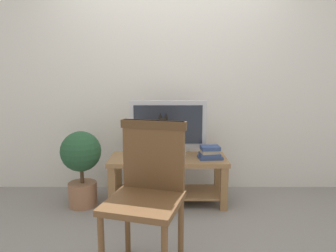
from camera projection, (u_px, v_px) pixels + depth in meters
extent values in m
plane|color=gray|center=(171.00, 228.00, 2.73)|extent=(12.00, 12.00, 0.00)
cube|color=silver|center=(171.00, 66.00, 3.52)|extent=(7.00, 0.12, 2.80)
cube|color=olive|center=(168.00, 159.00, 3.19)|extent=(1.18, 0.48, 0.04)
cube|color=olive|center=(112.00, 189.00, 3.05)|extent=(0.07, 0.07, 0.43)
cube|color=olive|center=(224.00, 189.00, 3.05)|extent=(0.07, 0.07, 0.43)
cube|color=olive|center=(118.00, 176.00, 3.42)|extent=(0.07, 0.07, 0.43)
cube|color=olive|center=(218.00, 176.00, 3.42)|extent=(0.07, 0.07, 0.43)
cube|color=olive|center=(168.00, 192.00, 3.25)|extent=(1.08, 0.40, 0.02)
cube|color=#B7B7BC|center=(168.00, 154.00, 3.28)|extent=(0.36, 0.20, 0.03)
cube|color=#B7B7BC|center=(168.00, 150.00, 3.27)|extent=(0.06, 0.04, 0.05)
cube|color=#B7B7BC|center=(168.00, 124.00, 3.23)|extent=(0.79, 0.05, 0.48)
cube|color=#232833|center=(168.00, 125.00, 3.20)|extent=(0.70, 0.01, 0.40)
sphere|color=#2672F2|center=(204.00, 146.00, 3.24)|extent=(0.01, 0.01, 0.01)
cube|color=#ADADB2|center=(163.00, 156.00, 3.12)|extent=(0.42, 0.29, 0.06)
cube|color=black|center=(163.00, 160.00, 2.98)|extent=(0.25, 0.01, 0.03)
ellipsoid|color=black|center=(163.00, 141.00, 3.10)|extent=(0.23, 0.28, 0.23)
ellipsoid|color=black|center=(163.00, 135.00, 3.05)|extent=(0.20, 0.18, 0.21)
sphere|color=black|center=(163.00, 122.00, 3.02)|extent=(0.10, 0.10, 0.10)
cone|color=black|center=(160.00, 116.00, 3.01)|extent=(0.05, 0.05, 0.06)
cone|color=black|center=(166.00, 116.00, 3.01)|extent=(0.05, 0.05, 0.06)
sphere|color=#B2C64C|center=(161.00, 122.00, 2.97)|extent=(0.02, 0.02, 0.02)
sphere|color=#B2C64C|center=(165.00, 122.00, 2.97)|extent=(0.02, 0.02, 0.02)
cylinder|color=black|center=(170.00, 153.00, 3.02)|extent=(0.08, 0.23, 0.04)
cylinder|color=brown|center=(102.00, 252.00, 1.93)|extent=(0.04, 0.04, 0.48)
cylinder|color=brown|center=(127.00, 222.00, 2.31)|extent=(0.04, 0.04, 0.48)
cylinder|color=brown|center=(181.00, 230.00, 2.21)|extent=(0.04, 0.04, 0.48)
cube|color=brown|center=(143.00, 203.00, 2.02)|extent=(0.57, 0.57, 0.04)
cube|color=brown|center=(153.00, 155.00, 2.18)|extent=(0.43, 0.16, 0.49)
cube|color=#4D331C|center=(153.00, 125.00, 2.15)|extent=(0.46, 0.17, 0.06)
cube|color=#33477A|center=(210.00, 157.00, 3.14)|extent=(0.25, 0.18, 0.02)
cube|color=#33477A|center=(210.00, 155.00, 3.14)|extent=(0.21, 0.18, 0.03)
cube|color=beige|center=(210.00, 151.00, 3.13)|extent=(0.19, 0.15, 0.04)
cube|color=#33477A|center=(210.00, 148.00, 3.11)|extent=(0.20, 0.16, 0.04)
cylinder|color=#9E6B4C|center=(83.00, 194.00, 3.17)|extent=(0.28, 0.28, 0.24)
cylinder|color=#332319|center=(82.00, 184.00, 3.15)|extent=(0.26, 0.26, 0.02)
cylinder|color=#4C3823|center=(82.00, 175.00, 3.13)|extent=(0.04, 0.04, 0.16)
sphere|color=#234C2D|center=(81.00, 151.00, 3.09)|extent=(0.40, 0.40, 0.40)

